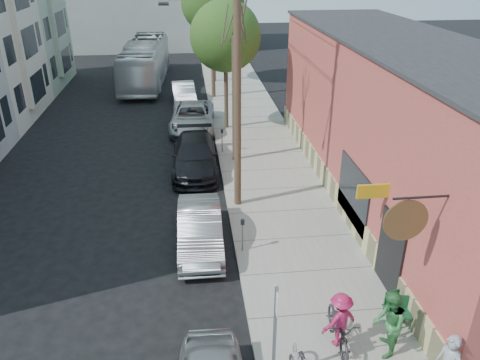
{
  "coord_description": "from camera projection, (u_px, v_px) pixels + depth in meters",
  "views": [
    {
      "loc": [
        0.63,
        -12.13,
        9.57
      ],
      "look_at": [
        2.48,
        4.26,
        1.5
      ],
      "focal_mm": 35.0,
      "sensor_mm": 36.0,
      "label": 1
    }
  ],
  "objects": [
    {
      "name": "ground",
      "position": [
        178.0,
        284.0,
        14.97
      ],
      "size": [
        120.0,
        120.0,
        0.0
      ],
      "primitive_type": "plane",
      "color": "black"
    },
    {
      "name": "sidewalk",
      "position": [
        259.0,
        148.0,
        25.18
      ],
      "size": [
        4.5,
        58.0,
        0.15
      ],
      "primitive_type": "cube",
      "color": "gray",
      "rests_on": "ground"
    },
    {
      "name": "cafe_building",
      "position": [
        398.0,
        124.0,
        18.88
      ],
      "size": [
        6.6,
        20.2,
        6.61
      ],
      "color": "#B14941",
      "rests_on": "ground"
    },
    {
      "name": "sign_post",
      "position": [
        275.0,
        326.0,
        10.75
      ],
      "size": [
        0.07,
        0.45,
        2.8
      ],
      "color": "slate",
      "rests_on": "sidewalk"
    },
    {
      "name": "parking_meter_near",
      "position": [
        243.0,
        230.0,
        16.03
      ],
      "size": [
        0.14,
        0.14,
        1.24
      ],
      "color": "slate",
      "rests_on": "sidewalk"
    },
    {
      "name": "parking_meter_far",
      "position": [
        222.0,
        137.0,
        24.08
      ],
      "size": [
        0.14,
        0.14,
        1.24
      ],
      "color": "slate",
      "rests_on": "sidewalk"
    },
    {
      "name": "utility_pole_near",
      "position": [
        236.0,
        78.0,
        17.14
      ],
      "size": [
        3.57,
        0.28,
        10.0
      ],
      "color": "#503A28",
      "rests_on": "sidewalk"
    },
    {
      "name": "utility_pole_far",
      "position": [
        212.0,
        21.0,
        31.5
      ],
      "size": [
        1.8,
        0.28,
        10.0
      ],
      "color": "#503A28",
      "rests_on": "sidewalk"
    },
    {
      "name": "tree_bare",
      "position": [
        234.0,
        101.0,
        22.28
      ],
      "size": [
        0.24,
        0.24,
        6.03
      ],
      "color": "#44392C",
      "rests_on": "sidewalk"
    },
    {
      "name": "tree_leafy_mid",
      "position": [
        225.0,
        36.0,
        25.58
      ],
      "size": [
        3.91,
        3.91,
        7.22
      ],
      "color": "#44392C",
      "rests_on": "sidewalk"
    },
    {
      "name": "tree_leafy_far",
      "position": [
        213.0,
        2.0,
        35.24
      ],
      "size": [
        4.81,
        4.81,
        8.4
      ],
      "color": "#44392C",
      "rests_on": "sidewalk"
    },
    {
      "name": "patio_chair_a",
      "position": [
        393.0,
        308.0,
        13.09
      ],
      "size": [
        0.6,
        0.6,
        0.88
      ],
      "primitive_type": null,
      "rotation": [
        0.0,
        0.0,
        0.22
      ],
      "color": "#124123",
      "rests_on": "sidewalk"
    },
    {
      "name": "patio_chair_b",
      "position": [
        402.0,
        313.0,
        12.93
      ],
      "size": [
        0.59,
        0.59,
        0.88
      ],
      "primitive_type": null,
      "rotation": [
        0.0,
        0.0,
        -0.21
      ],
      "color": "#124123",
      "rests_on": "sidewalk"
    },
    {
      "name": "patron_green",
      "position": [
        389.0,
        324.0,
        11.81
      ],
      "size": [
        0.97,
        1.1,
        1.9
      ],
      "primitive_type": "imported",
      "rotation": [
        0.0,
        0.0,
        -1.89
      ],
      "color": "#30783B",
      "rests_on": "sidewalk"
    },
    {
      "name": "cyclist",
      "position": [
        340.0,
        320.0,
        12.17
      ],
      "size": [
        1.18,
        0.92,
        1.6
      ],
      "primitive_type": "imported",
      "rotation": [
        0.0,
        0.0,
        3.5
      ],
      "color": "#A11746",
      "rests_on": "sidewalk"
    },
    {
      "name": "cyclist_bike",
      "position": [
        339.0,
        328.0,
        12.29
      ],
      "size": [
        0.78,
        2.01,
        1.04
      ],
      "primitive_type": "imported",
      "rotation": [
        0.0,
        0.0,
        -0.05
      ],
      "color": "black",
      "rests_on": "sidewalk"
    },
    {
      "name": "car_1",
      "position": [
        200.0,
        229.0,
        16.56
      ],
      "size": [
        1.57,
        4.4,
        1.45
      ],
      "primitive_type": "imported",
      "rotation": [
        0.0,
        0.0,
        -0.01
      ],
      "color": "gray",
      "rests_on": "ground"
    },
    {
      "name": "car_2",
      "position": [
        195.0,
        156.0,
        22.41
      ],
      "size": [
        2.28,
        5.31,
        1.53
      ],
      "primitive_type": "imported",
      "rotation": [
        0.0,
        0.0,
        -0.03
      ],
      "color": "black",
      "rests_on": "ground"
    },
    {
      "name": "car_3",
      "position": [
        192.0,
        117.0,
        27.64
      ],
      "size": [
        2.86,
        5.6,
        1.52
      ],
      "primitive_type": "imported",
      "rotation": [
        0.0,
        0.0,
        -0.06
      ],
      "color": "#919497",
      "rests_on": "ground"
    },
    {
      "name": "car_4",
      "position": [
        184.0,
        93.0,
        32.42
      ],
      "size": [
        1.82,
        4.43,
        1.43
      ],
      "primitive_type": "imported",
      "rotation": [
        0.0,
        0.0,
        0.07
      ],
      "color": "#B0B4B9",
      "rests_on": "ground"
    },
    {
      "name": "bus",
      "position": [
        145.0,
        62.0,
        37.16
      ],
      "size": [
        3.38,
        12.07,
        3.33
      ],
      "primitive_type": "imported",
      "rotation": [
        0.0,
        0.0,
        -0.05
      ],
      "color": "white",
      "rests_on": "ground"
    }
  ]
}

